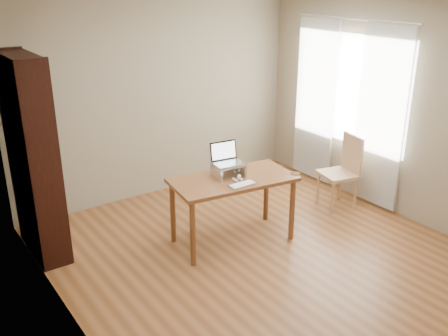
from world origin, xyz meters
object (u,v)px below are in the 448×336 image
bookshelf (34,158)px  cat (227,170)px  laptop (226,158)px  chair (342,169)px  keyboard (242,185)px  desk (233,187)px

bookshelf → cat: bookshelf is taller
laptop → chair: size_ratio=0.36×
bookshelf → keyboard: 2.13m
bookshelf → keyboard: bookshelf is taller
bookshelf → cat: bearing=-26.8°
keyboard → chair: 1.73m
keyboard → cat: bearing=83.7°
desk → chair: 1.67m
bookshelf → desk: size_ratio=1.50×
chair → laptop: bearing=-173.3°
bookshelf → cat: 1.99m
bookshelf → keyboard: bearing=-35.4°
desk → laptop: size_ratio=4.15×
desk → bookshelf: bearing=158.5°
keyboard → bookshelf: bearing=145.6°
desk → keyboard: 0.25m
chair → keyboard: bearing=-161.3°
desk → keyboard: (-0.04, -0.22, 0.11)m
desk → keyboard: size_ratio=4.80×
cat → laptop: bearing=92.3°
cat → chair: (1.66, -0.17, -0.30)m
laptop → cat: bearing=-80.7°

